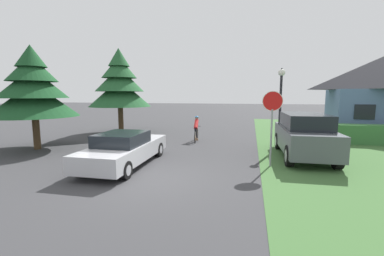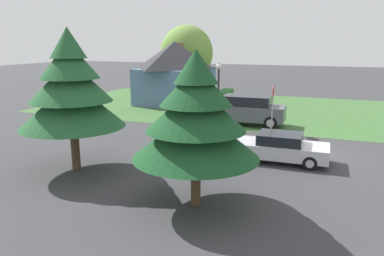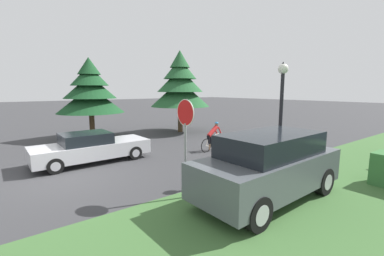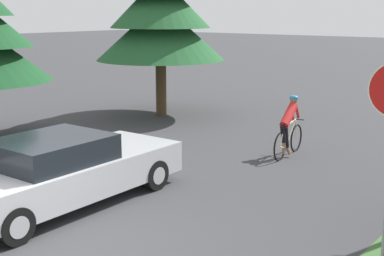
{
  "view_description": "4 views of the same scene",
  "coord_description": "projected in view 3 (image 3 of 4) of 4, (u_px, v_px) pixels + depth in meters",
  "views": [
    {
      "loc": [
        3.24,
        -7.58,
        2.74
      ],
      "look_at": [
        0.25,
        5.42,
        0.99
      ],
      "focal_mm": 24.0,
      "sensor_mm": 36.0,
      "label": 1
    },
    {
      "loc": [
        -18.16,
        -0.98,
        5.35
      ],
      "look_at": [
        -1.86,
        5.28,
        1.29
      ],
      "focal_mm": 35.0,
      "sensor_mm": 36.0,
      "label": 2
    },
    {
      "loc": [
        9.78,
        -1.75,
        3.13
      ],
      "look_at": [
        -0.22,
        5.89,
        1.23
      ],
      "focal_mm": 24.0,
      "sensor_mm": 36.0,
      "label": 3
    },
    {
      "loc": [
        6.11,
        -4.55,
        3.48
      ],
      "look_at": [
        -0.73,
        4.24,
        1.05
      ],
      "focal_mm": 50.0,
      "sensor_mm": 36.0,
      "label": 4
    }
  ],
  "objects": [
    {
      "name": "cyclist",
      "position": [
        213.0,
        137.0,
        13.15
      ],
      "size": [
        0.44,
        1.74,
        1.49
      ],
      "rotation": [
        0.0,
        0.0,
        1.67
      ],
      "color": "black",
      "rests_on": "ground"
    },
    {
      "name": "conifer_tall_far",
      "position": [
        180.0,
        85.0,
        18.67
      ],
      "size": [
        4.28,
        4.28,
        5.92
      ],
      "color": "#4C3823",
      "rests_on": "ground"
    },
    {
      "name": "sedan_left_lane",
      "position": [
        91.0,
        148.0,
        11.09
      ],
      "size": [
        1.9,
        4.79,
        1.3
      ],
      "rotation": [
        0.0,
        0.0,
        1.59
      ],
      "color": "#BCBCC1",
      "rests_on": "ground"
    },
    {
      "name": "parked_suv_right",
      "position": [
        269.0,
        166.0,
        7.25
      ],
      "size": [
        2.08,
        4.77,
        1.92
      ],
      "rotation": [
        0.0,
        0.0,
        1.6
      ],
      "color": "#4C5156",
      "rests_on": "ground"
    },
    {
      "name": "conifer_tall_near",
      "position": [
        90.0,
        92.0,
        16.3
      ],
      "size": [
        4.14,
        4.14,
        5.13
      ],
      "color": "#4C3823",
      "rests_on": "ground"
    },
    {
      "name": "stop_sign",
      "position": [
        185.0,
        129.0,
        7.19
      ],
      "size": [
        0.75,
        0.07,
        2.87
      ],
      "rotation": [
        0.0,
        0.0,
        3.17
      ],
      "color": "gray",
      "rests_on": "ground"
    },
    {
      "name": "ground_plane",
      "position": [
        66.0,
        177.0,
        9.21
      ],
      "size": [
        140.0,
        140.0,
        0.0
      ],
      "primitive_type": "plane",
      "color": "#38383A"
    },
    {
      "name": "street_lamp",
      "position": [
        282.0,
        101.0,
        8.72
      ],
      "size": [
        0.34,
        0.34,
        4.05
      ],
      "color": "black",
      "rests_on": "ground"
    }
  ]
}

